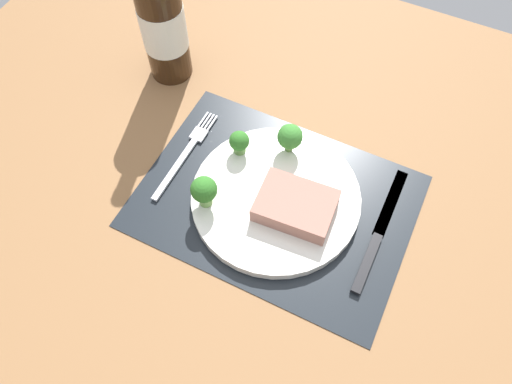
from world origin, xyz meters
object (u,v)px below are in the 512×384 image
Objects in this scene: fork at (186,153)px; knife at (377,238)px; wine_bottle at (162,20)px; steak at (296,206)px; plate at (276,198)px.

fork is 33.57cm from knife.
knife is at bearing -19.83° from wine_bottle.
wine_bottle reaches higher than knife.
knife is (12.72, 1.67, -2.77)cm from steak.
steak is 0.60× the size of fork.
knife is 49.80cm from wine_bottle.
plate is 1.15× the size of knife.
steak is at bearing -175.92° from knife.
wine_bottle reaches higher than plate.
plate is at bearing -2.74° from fork.
plate reaches higher than fork.
wine_bottle is at bearing 156.79° from knife.
plate is 2.30× the size of steak.
knife is (16.44, 0.53, -0.50)cm from plate.
knife is at bearing 7.46° from steak.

